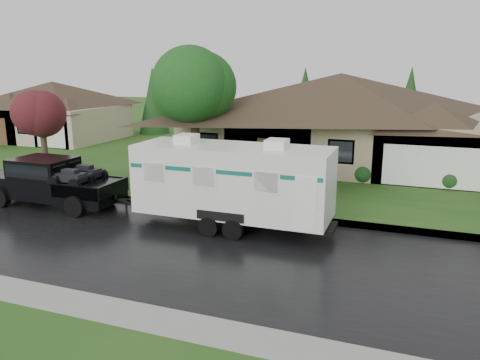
% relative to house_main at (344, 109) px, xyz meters
% --- Properties ---
extents(ground, '(140.00, 140.00, 0.00)m').
position_rel_house_main_xyz_m(ground, '(-2.29, -13.84, -3.59)').
color(ground, '#245119').
rests_on(ground, ground).
extents(road, '(140.00, 8.00, 0.01)m').
position_rel_house_main_xyz_m(road, '(-2.29, -15.84, -3.59)').
color(road, black).
rests_on(road, ground).
extents(curb, '(140.00, 0.50, 0.15)m').
position_rel_house_main_xyz_m(curb, '(-2.29, -11.59, -3.52)').
color(curb, gray).
rests_on(curb, ground).
extents(lawn, '(140.00, 26.00, 0.15)m').
position_rel_house_main_xyz_m(lawn, '(-2.29, 1.16, -3.52)').
color(lawn, '#245119').
rests_on(lawn, ground).
extents(house_main, '(19.44, 10.80, 6.90)m').
position_rel_house_main_xyz_m(house_main, '(0.00, 0.00, 0.00)').
color(house_main, gray).
rests_on(house_main, lawn).
extents(house_far, '(10.80, 8.64, 5.80)m').
position_rel_house_main_xyz_m(house_far, '(-24.07, 2.02, -0.62)').
color(house_far, tan).
rests_on(house_far, lawn).
extents(tree_left_green, '(4.27, 4.27, 7.07)m').
position_rel_house_main_xyz_m(tree_left_green, '(-6.82, -7.04, 1.46)').
color(tree_left_green, '#382B1E').
rests_on(tree_left_green, lawn).
extents(tree_red, '(2.79, 2.79, 4.62)m').
position_rel_house_main_xyz_m(tree_red, '(-16.04, -8.17, -0.24)').
color(tree_red, '#382B1E').
rests_on(tree_red, lawn).
extents(shrub_row, '(13.60, 1.00, 1.00)m').
position_rel_house_main_xyz_m(shrub_row, '(-0.29, -4.54, -2.94)').
color(shrub_row, '#143814').
rests_on(shrub_row, lawn).
extents(pickup_truck, '(6.43, 2.44, 2.14)m').
position_rel_house_main_xyz_m(pickup_truck, '(-11.05, -13.32, -2.44)').
color(pickup_truck, black).
rests_on(pickup_truck, ground).
extents(travel_trailer, '(7.94, 2.79, 3.56)m').
position_rel_house_main_xyz_m(travel_trailer, '(-2.24, -13.32, -1.70)').
color(travel_trailer, white).
rests_on(travel_trailer, ground).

